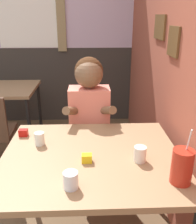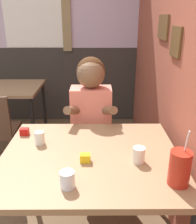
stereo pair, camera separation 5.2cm
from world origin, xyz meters
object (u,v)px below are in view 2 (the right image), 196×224
object	(u,v)px
background_table	(7,93)
person_seated	(91,121)
cocktail_pitcher	(180,168)
main_table	(90,162)

from	to	relation	value
background_table	person_seated	bearing A→B (deg)	-41.61
background_table	person_seated	xyz separation A→B (m)	(1.05, -0.93, 0.02)
background_table	cocktail_pitcher	bearing A→B (deg)	-51.03
background_table	cocktail_pitcher	size ratio (longest dim) A/B	2.69
main_table	person_seated	world-z (taller)	person_seated
main_table	background_table	size ratio (longest dim) A/B	1.34
person_seated	main_table	bearing A→B (deg)	-89.52
background_table	cocktail_pitcher	distance (m)	2.40
main_table	background_table	world-z (taller)	same
cocktail_pitcher	background_table	bearing A→B (deg)	128.97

